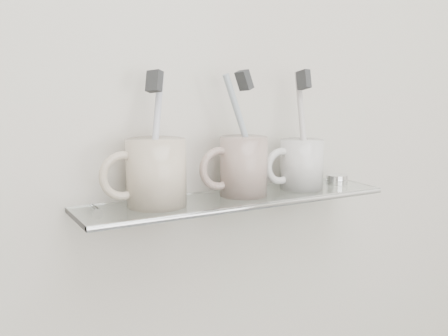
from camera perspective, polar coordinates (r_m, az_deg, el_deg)
wall_back at (r=0.92m, az=-0.82°, el=7.01°), size 2.50×0.00×2.50m
shelf_glass at (r=0.88m, az=1.08°, el=-3.20°), size 0.50×0.12×0.01m
shelf_rail at (r=0.84m, az=2.97°, el=-3.97°), size 0.50×0.01×0.01m
bracket_left at (r=0.85m, az=-12.98°, el=-4.75°), size 0.02×0.03×0.02m
bracket_right at (r=1.04m, az=9.92°, el=-1.97°), size 0.02×0.03×0.02m
mug_left at (r=0.82m, az=-6.89°, el=-0.48°), size 0.12×0.12×0.10m
mug_left_handle at (r=0.81m, az=-10.20°, el=-0.78°), size 0.07×0.01×0.07m
toothbrush_left at (r=0.81m, az=-6.97°, el=3.11°), size 0.05×0.06×0.18m
bristles_left at (r=0.81m, az=-7.09°, el=8.74°), size 0.03×0.03×0.03m
mug_center at (r=0.89m, az=2.01°, el=0.19°), size 0.08×0.08×0.09m
mug_center_handle at (r=0.87m, az=-0.49°, el=-0.05°), size 0.07×0.01×0.07m
toothbrush_center at (r=0.88m, az=2.03°, el=3.68°), size 0.08×0.01×0.18m
bristles_center at (r=0.87m, az=2.07°, el=8.90°), size 0.03×0.02×0.03m
mug_right at (r=0.95m, az=7.90°, el=0.39°), size 0.09×0.09×0.08m
mug_right_handle at (r=0.93m, az=5.79°, el=0.19°), size 0.06×0.01×0.06m
toothbrush_right at (r=0.94m, az=7.99°, el=4.00°), size 0.02×0.06×0.19m
bristles_right at (r=0.94m, az=8.11°, el=8.88°), size 0.02×0.03×0.03m
chrome_cap at (r=1.00m, az=11.40°, el=-1.12°), size 0.04×0.04×0.02m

